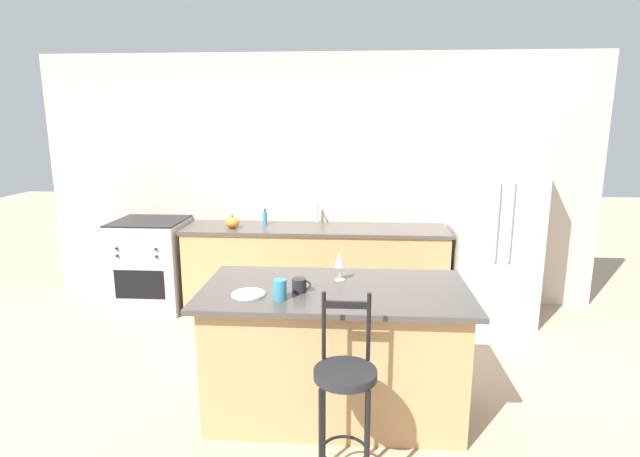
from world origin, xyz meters
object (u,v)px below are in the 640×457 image
pumpkin_decoration (232,223)px  wine_glass (340,260)px  refrigerator (493,225)px  tumbler_cup (280,290)px  coffee_mug (300,285)px  oven_range (152,264)px  bar_stool_near (345,391)px  dinner_plate (249,294)px  soap_bottle (265,218)px

pumpkin_decoration → wine_glass: bearing=-54.4°
refrigerator → tumbler_cup: (-1.85, -2.08, -0.01)m
pumpkin_decoration → coffee_mug: bearing=-64.4°
oven_range → tumbler_cup: size_ratio=7.37×
refrigerator → bar_stool_near: 2.97m
refrigerator → wine_glass: 2.23m
bar_stool_near → coffee_mug: bearing=116.4°
dinner_plate → soap_bottle: soap_bottle is taller
coffee_mug → pumpkin_decoration: pumpkin_decoration is taller
oven_range → bar_stool_near: bar_stool_near is taller
tumbler_cup → soap_bottle: bearing=102.5°
bar_stool_near → wine_glass: wine_glass is taller
bar_stool_near → wine_glass: bearing=93.9°
refrigerator → pumpkin_decoration: bearing=-179.2°
bar_stool_near → coffee_mug: (-0.31, 0.63, 0.38)m
oven_range → tumbler_cup: tumbler_cup is taller
wine_glass → oven_range: bearing=140.8°
soap_bottle → tumbler_cup: bearing=-77.5°
refrigerator → wine_glass: size_ratio=9.45×
bar_stool_near → pumpkin_decoration: bar_stool_near is taller
soap_bottle → refrigerator: bearing=-3.5°
bar_stool_near → tumbler_cup: bar_stool_near is taller
bar_stool_near → tumbler_cup: 0.76m
wine_glass → pumpkin_decoration: 2.00m
oven_range → coffee_mug: size_ratio=7.70×
oven_range → bar_stool_near: (2.15, -2.60, 0.08)m
oven_range → wine_glass: 2.75m
dinner_plate → coffee_mug: size_ratio=1.76×
oven_range → wine_glass: size_ratio=4.67×
oven_range → dinner_plate: 2.59m
oven_range → bar_stool_near: size_ratio=0.89×
wine_glass → soap_bottle: (-0.85, 1.81, -0.06)m
refrigerator → bar_stool_near: bearing=-119.1°
dinner_plate → pumpkin_decoration: bearing=106.5°
bar_stool_near → wine_glass: (-0.06, 0.90, 0.48)m
refrigerator → dinner_plate: refrigerator is taller
soap_bottle → dinner_plate: bearing=-82.7°
pumpkin_decoration → bar_stool_near: bearing=-64.2°
coffee_mug → tumbler_cup: bearing=-125.3°
dinner_plate → refrigerator: bearing=44.4°
bar_stool_near → wine_glass: 1.03m
oven_range → dinner_plate: (1.51, -2.06, 0.43)m
dinner_plate → pumpkin_decoration: pumpkin_decoration is taller
dinner_plate → tumbler_cup: tumbler_cup is taller
refrigerator → bar_stool_near: size_ratio=1.79×
refrigerator → soap_bottle: size_ratio=11.19×
dinner_plate → pumpkin_decoration: size_ratio=1.53×
coffee_mug → pumpkin_decoration: bearing=115.6°
refrigerator → tumbler_cup: refrigerator is taller
refrigerator → pumpkin_decoration: size_ratio=13.50×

